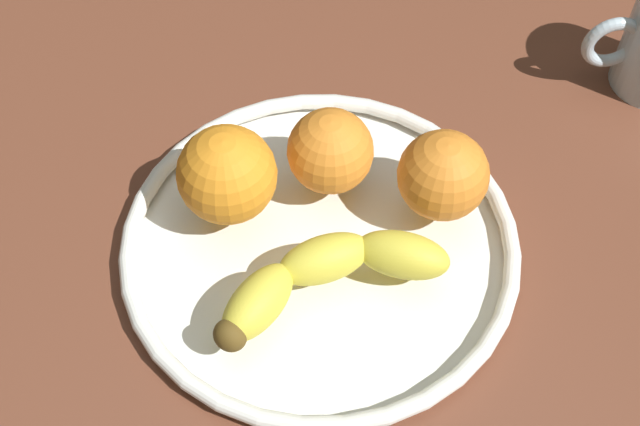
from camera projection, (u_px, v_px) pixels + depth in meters
ground_plane at (320, 266)px, 63.14cm from camera, size 169.24×169.24×4.00cm
fruit_bowl at (320, 245)px, 60.76cm from camera, size 28.39×28.39×1.80cm
banana at (324, 275)px, 56.39cm from camera, size 16.91×8.88×3.22cm
orange_front_right at (330, 151)px, 60.60cm from camera, size 6.23×6.23×6.23cm
orange_back_left at (227, 175)px, 58.87cm from camera, size 7.03×7.03×7.03cm
orange_back_right at (443, 175)px, 59.19cm from camera, size 6.45×6.45×6.45cm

